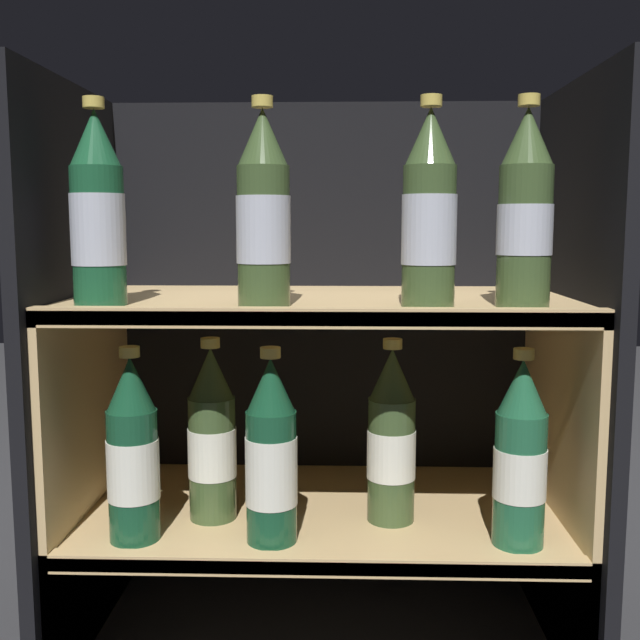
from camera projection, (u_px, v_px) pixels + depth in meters
The scene contains 14 objects.
fridge_back_wall at pixel (325, 347), 1.31m from camera, with size 0.76×0.02×0.84m, color black.
fridge_side_left at pixel (76, 368), 1.13m from camera, with size 0.02×0.42×0.84m, color black.
fridge_side_right at pixel (571, 371), 1.10m from camera, with size 0.02×0.42×0.84m, color black.
shelf_lower at pixel (321, 530), 1.13m from camera, with size 0.72×0.38×0.21m.
shelf_upper at pixel (321, 385), 1.11m from camera, with size 0.72×0.38×0.53m.
bottle_upper_front_0 at pixel (98, 215), 0.97m from camera, with size 0.07×0.07×0.27m.
bottle_upper_front_1 at pixel (263, 215), 0.96m from camera, with size 0.07×0.07×0.27m.
bottle_upper_front_2 at pixel (429, 215), 0.95m from camera, with size 0.07×0.07×0.27m.
bottle_upper_front_3 at pixel (525, 214), 0.95m from camera, with size 0.07×0.07×0.27m.
bottle_lower_front_0 at pixel (133, 455), 1.01m from camera, with size 0.07×0.07×0.27m.
bottle_lower_front_1 at pixel (271, 457), 1.00m from camera, with size 0.07×0.07×0.27m.
bottle_lower_front_2 at pixel (520, 458), 0.99m from camera, with size 0.07×0.07×0.27m.
bottle_lower_back_0 at pixel (212, 439), 1.08m from camera, with size 0.07×0.07×0.27m.
bottle_lower_back_1 at pixel (391, 440), 1.07m from camera, with size 0.07×0.07×0.27m.
Camera 1 is at (0.03, -0.90, 0.63)m, focal length 42.00 mm.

